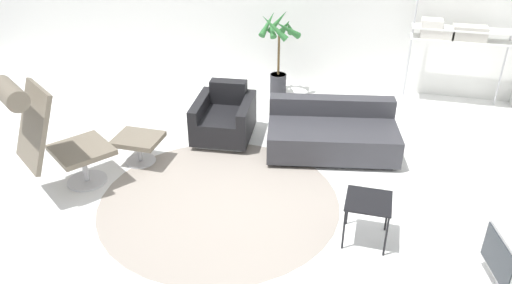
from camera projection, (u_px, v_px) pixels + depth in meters
ground_plane at (240, 187)px, 5.55m from camera, size 12.00×12.00×0.00m
round_rug at (219, 201)px, 5.31m from camera, size 2.55×2.55×0.01m
lounge_chair at (44, 127)px, 5.08m from camera, size 1.03×1.12×1.34m
ottoman at (138, 143)px, 5.90m from camera, size 0.53×0.45×0.34m
armchair_red at (224, 119)px, 6.47m from camera, size 0.80×0.91×0.67m
couch_low at (332, 135)px, 6.14m from camera, size 1.70×1.14×0.61m
side_table at (368, 205)px, 4.58m from camera, size 0.42×0.42×0.45m
potted_plant at (278, 51)px, 7.53m from camera, size 0.64×0.62×1.28m
shelf_unit at (455, 33)px, 7.01m from camera, size 1.38×0.28×1.61m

